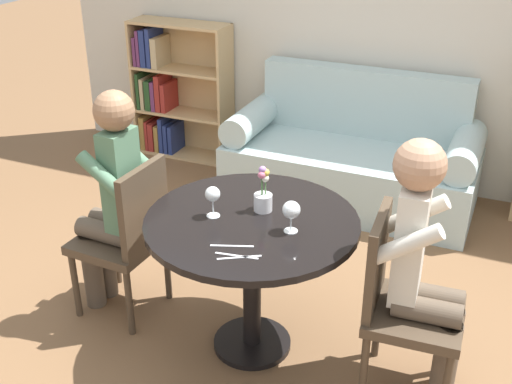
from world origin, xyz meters
name	(u,v)px	position (x,y,z in m)	size (l,w,h in m)	color
ground_plane	(252,345)	(0.00, 0.00, 0.00)	(16.00, 16.00, 0.00)	brown
back_wall	(378,5)	(0.00, 2.25, 1.35)	(5.20, 0.05, 2.70)	beige
round_table	(252,244)	(0.00, 0.00, 0.61)	(1.02, 1.02, 0.75)	black
couch	(352,160)	(0.00, 1.82, 0.31)	(1.77, 0.80, 0.92)	#A8C1C1
bookshelf_left	(173,92)	(-1.65, 2.09, 0.53)	(0.83, 0.28, 1.13)	tan
chair_left	(128,233)	(-0.72, 0.01, 0.49)	(0.44, 0.44, 0.90)	#473828
chair_right	(400,299)	(0.72, 0.01, 0.49)	(0.45, 0.45, 0.90)	#473828
person_left	(112,199)	(-0.81, 0.02, 0.68)	(0.43, 0.35, 1.28)	brown
person_right	(424,266)	(0.80, 0.02, 0.69)	(0.43, 0.36, 1.26)	brown
wine_glass_left	(213,195)	(-0.18, -0.04, 0.86)	(0.07, 0.07, 0.15)	white
wine_glass_right	(291,211)	(0.21, -0.03, 0.85)	(0.08, 0.08, 0.15)	white
flower_vase	(263,196)	(0.01, 0.10, 0.82)	(0.09, 0.09, 0.23)	silver
knife_left_setting	(237,256)	(0.07, -0.32, 0.75)	(0.19, 0.04, 0.00)	silver
fork_left_setting	(232,246)	(0.02, -0.25, 0.75)	(0.18, 0.08, 0.00)	silver
knife_right_setting	(239,257)	(0.09, -0.33, 0.75)	(0.17, 0.11, 0.00)	silver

